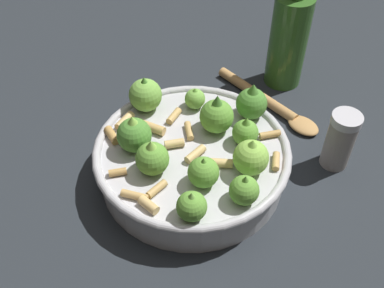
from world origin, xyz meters
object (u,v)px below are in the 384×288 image
olive_oil_bottle (289,38)px  wooden_spoon (272,104)px  cooking_pan (193,155)px  pepper_shaker (340,140)px

olive_oil_bottle → wooden_spoon: 0.11m
olive_oil_bottle → wooden_spoon: bearing=-159.3°
cooking_pan → pepper_shaker: bearing=-43.5°
olive_oil_bottle → wooden_spoon: size_ratio=0.99×
olive_oil_bottle → wooden_spoon: (-0.07, -0.03, -0.08)m
cooking_pan → wooden_spoon: 0.19m
pepper_shaker → olive_oil_bottle: size_ratio=0.44×
olive_oil_bottle → wooden_spoon: olive_oil_bottle is taller
cooking_pan → olive_oil_bottle: size_ratio=1.28×
cooking_pan → wooden_spoon: bearing=-2.1°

